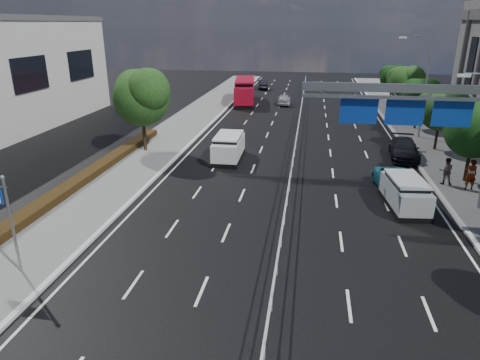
# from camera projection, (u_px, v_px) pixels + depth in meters

# --- Properties ---
(ground) EXTENTS (160.00, 160.00, 0.00)m
(ground) POSITION_uv_depth(u_px,v_px,m) (273.00, 298.00, 16.20)
(ground) COLOR black
(ground) RESTS_ON ground
(sidewalk_near) EXTENTS (5.00, 140.00, 0.14)m
(sidewalk_near) POSITION_uv_depth(u_px,v_px,m) (0.00, 270.00, 17.92)
(sidewalk_near) COLOR slate
(sidewalk_near) RESTS_ON ground
(kerb_near) EXTENTS (0.25, 140.00, 0.15)m
(kerb_near) POSITION_uv_depth(u_px,v_px,m) (55.00, 275.00, 17.54)
(kerb_near) COLOR silver
(kerb_near) RESTS_ON ground
(median_fence) EXTENTS (0.05, 85.00, 1.02)m
(median_fence) POSITION_uv_depth(u_px,v_px,m) (297.00, 137.00, 36.86)
(median_fence) COLOR silver
(median_fence) RESTS_ON ground
(hedge_near) EXTENTS (1.00, 36.00, 0.44)m
(hedge_near) POSITION_uv_depth(u_px,v_px,m) (32.00, 212.00, 22.72)
(hedge_near) COLOR black
(hedge_near) RESTS_ON sidewalk_near
(overhead_gantry) EXTENTS (10.24, 0.38, 7.45)m
(overhead_gantry) POSITION_uv_depth(u_px,v_px,m) (421.00, 108.00, 22.55)
(overhead_gantry) COLOR gray
(overhead_gantry) RESTS_ON ground
(streetlight_far) EXTENTS (2.78, 2.40, 9.00)m
(streetlight_far) POSITION_uv_depth(u_px,v_px,m) (423.00, 79.00, 36.89)
(streetlight_far) COLOR gray
(streetlight_far) RESTS_ON ground
(near_tree_back) EXTENTS (4.84, 4.51, 6.69)m
(near_tree_back) POSITION_uv_depth(u_px,v_px,m) (142.00, 94.00, 33.06)
(near_tree_back) COLOR black
(near_tree_back) RESTS_ON ground
(far_tree_d) EXTENTS (3.85, 3.59, 5.34)m
(far_tree_d) POSITION_uv_depth(u_px,v_px,m) (476.00, 127.00, 26.63)
(far_tree_d) COLOR black
(far_tree_d) RESTS_ON ground
(far_tree_e) EXTENTS (3.63, 3.38, 5.13)m
(far_tree_e) POSITION_uv_depth(u_px,v_px,m) (442.00, 107.00, 33.62)
(far_tree_e) COLOR black
(far_tree_e) RESTS_ON ground
(far_tree_f) EXTENTS (3.52, 3.28, 5.02)m
(far_tree_f) POSITION_uv_depth(u_px,v_px,m) (420.00, 94.00, 40.59)
(far_tree_f) COLOR black
(far_tree_f) RESTS_ON ground
(far_tree_g) EXTENTS (3.96, 3.69, 5.45)m
(far_tree_g) POSITION_uv_depth(u_px,v_px,m) (405.00, 81.00, 47.44)
(far_tree_g) COLOR black
(far_tree_g) RESTS_ON ground
(far_tree_h) EXTENTS (3.41, 3.18, 4.91)m
(far_tree_h) POSITION_uv_depth(u_px,v_px,m) (393.00, 76.00, 54.51)
(far_tree_h) COLOR black
(far_tree_h) RESTS_ON ground
(white_minivan) EXTENTS (2.01, 4.52, 1.95)m
(white_minivan) POSITION_uv_depth(u_px,v_px,m) (229.00, 147.00, 32.32)
(white_minivan) COLOR black
(white_minivan) RESTS_ON ground
(red_bus) EXTENTS (3.70, 10.43, 3.05)m
(red_bus) POSITION_uv_depth(u_px,v_px,m) (245.00, 90.00, 55.51)
(red_bus) COLOR black
(red_bus) RESTS_ON ground
(near_car_silver) EXTENTS (1.69, 3.98, 1.34)m
(near_car_silver) POSITION_uv_depth(u_px,v_px,m) (284.00, 99.00, 54.28)
(near_car_silver) COLOR #A8AAAF
(near_car_silver) RESTS_ON ground
(near_car_dark) EXTENTS (2.04, 4.39, 1.39)m
(near_car_dark) POSITION_uv_depth(u_px,v_px,m) (263.00, 84.00, 67.32)
(near_car_dark) COLOR black
(near_car_dark) RESTS_ON ground
(silver_minivan) EXTENTS (2.24, 4.40, 1.76)m
(silver_minivan) POSITION_uv_depth(u_px,v_px,m) (405.00, 193.00, 23.89)
(silver_minivan) COLOR black
(silver_minivan) RESTS_ON ground
(parked_car_teal) EXTENTS (2.58, 4.93, 1.32)m
(parked_car_teal) POSITION_uv_depth(u_px,v_px,m) (397.00, 182.00, 26.10)
(parked_car_teal) COLOR #1A6976
(parked_car_teal) RESTS_ON ground
(parked_car_dark) EXTENTS (2.47, 5.14, 1.44)m
(parked_car_dark) POSITION_uv_depth(u_px,v_px,m) (404.00, 149.00, 32.76)
(parked_car_dark) COLOR black
(parked_car_dark) RESTS_ON ground
(pedestrian_a) EXTENTS (0.74, 0.51, 1.94)m
(pedestrian_a) POSITION_uv_depth(u_px,v_px,m) (471.00, 175.00, 26.07)
(pedestrian_a) COLOR gray
(pedestrian_a) RESTS_ON sidewalk_far
(pedestrian_b) EXTENTS (0.92, 0.75, 1.74)m
(pedestrian_b) POSITION_uv_depth(u_px,v_px,m) (446.00, 171.00, 27.01)
(pedestrian_b) COLOR gray
(pedestrian_b) RESTS_ON sidewalk_far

